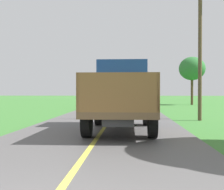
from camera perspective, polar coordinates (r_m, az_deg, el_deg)
banana_truck_near at (r=11.50m, az=1.98°, el=0.30°), size 2.38×5.82×2.80m
banana_truck_far at (r=26.43m, az=1.80°, el=0.54°), size 2.38×5.81×2.80m
utility_pole_roadside at (r=16.07m, az=17.23°, el=9.26°), size 2.31×0.20×7.24m
roadside_tree_far_left at (r=34.25m, az=15.76°, el=5.09°), size 3.01×3.01×5.55m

